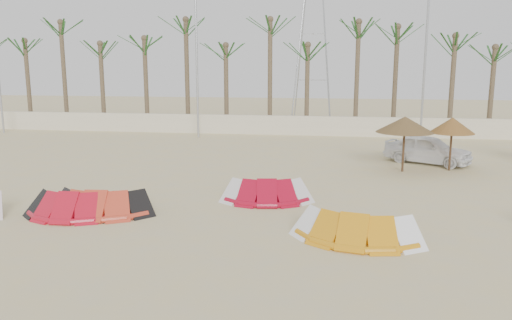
% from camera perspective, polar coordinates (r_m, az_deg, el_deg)
% --- Properties ---
extents(ground, '(120.00, 120.00, 0.00)m').
position_cam_1_polar(ground, '(12.61, -4.27, -10.93)').
color(ground, '#D3BC7B').
rests_on(ground, ground).
extents(boundary_wall, '(60.00, 0.30, 1.30)m').
position_cam_1_polar(boundary_wall, '(33.75, 4.19, 3.96)').
color(boundary_wall, beige).
rests_on(boundary_wall, ground).
extents(palm_line, '(52.00, 4.00, 7.70)m').
position_cam_1_polar(palm_line, '(35.00, 5.65, 13.69)').
color(palm_line, brown).
rests_on(palm_line, ground).
extents(lamp_b, '(1.25, 0.14, 11.00)m').
position_cam_1_polar(lamp_b, '(32.59, -6.76, 12.69)').
color(lamp_b, '#A5A8AD').
rests_on(lamp_b, ground).
extents(lamp_c, '(1.25, 0.14, 11.00)m').
position_cam_1_polar(lamp_c, '(31.87, 18.91, 12.24)').
color(lamp_c, '#A5A8AD').
rests_on(lamp_c, ground).
extents(pylon, '(3.00, 3.00, 14.00)m').
position_cam_1_polar(pylon, '(39.71, 6.34, 4.02)').
color(pylon, '#A5A8AD').
rests_on(pylon, ground).
extents(kite_red_left, '(3.09, 1.60, 0.90)m').
position_cam_1_polar(kite_red_left, '(16.74, -19.82, -4.54)').
color(kite_red_left, red).
rests_on(kite_red_left, ground).
extents(kite_red_mid, '(3.39, 1.74, 0.90)m').
position_cam_1_polar(kite_red_mid, '(16.73, -17.01, -4.38)').
color(kite_red_mid, red).
rests_on(kite_red_mid, ground).
extents(kite_red_right, '(3.22, 1.89, 0.90)m').
position_cam_1_polar(kite_red_right, '(17.44, 1.37, -3.28)').
color(kite_red_right, '#A40921').
rests_on(kite_red_right, ground).
extents(kite_orange, '(3.63, 2.12, 0.90)m').
position_cam_1_polar(kite_orange, '(13.96, 11.29, -7.11)').
color(kite_orange, orange).
rests_on(kite_orange, ground).
extents(parasol_left, '(2.51, 2.51, 2.45)m').
position_cam_1_polar(parasol_left, '(22.81, 16.65, 3.90)').
color(parasol_left, '#4C331E').
rests_on(parasol_left, ground).
extents(parasol_mid, '(1.95, 1.95, 2.39)m').
position_cam_1_polar(parasol_mid, '(23.71, 21.52, 3.70)').
color(parasol_mid, '#4C331E').
rests_on(parasol_mid, ground).
extents(car, '(4.32, 3.42, 1.38)m').
position_cam_1_polar(car, '(25.26, 19.04, 1.17)').
color(car, white).
rests_on(car, ground).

